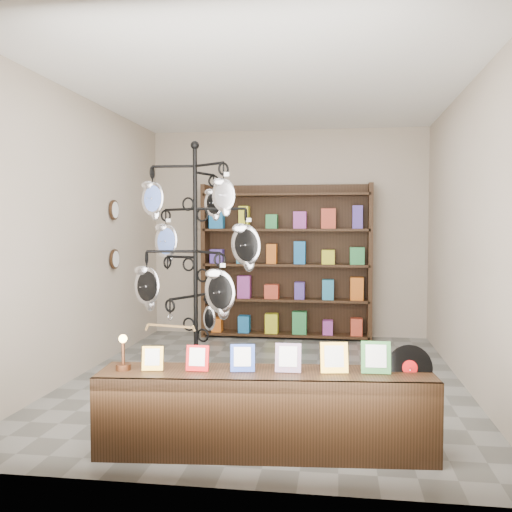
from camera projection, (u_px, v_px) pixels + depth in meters
The scene contains 6 objects.
ground at pixel (266, 379), 5.96m from camera, with size 5.00×5.00×0.00m, color slate.
room_envelope at pixel (266, 202), 5.86m from camera, with size 5.00×5.00×5.00m.
display_tree at pixel (195, 252), 5.18m from camera, with size 1.26×1.25×2.37m.
front_shelf at pixel (265, 412), 4.03m from camera, with size 2.39×0.69×0.83m.
back_shelving at pixel (286, 266), 8.17m from camera, with size 2.42×0.36×2.20m.
wall_clocks at pixel (114, 235), 6.95m from camera, with size 0.03×0.24×0.84m.
Camera 1 is at (0.74, -5.84, 1.60)m, focal length 40.00 mm.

